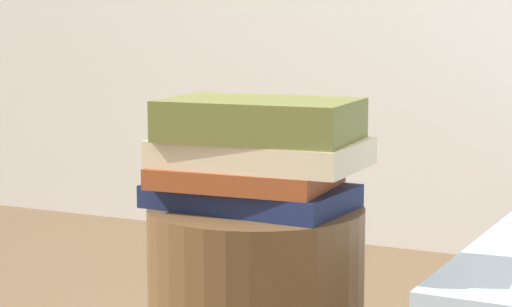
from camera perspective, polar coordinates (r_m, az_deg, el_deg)
name	(u,v)px	position (r m, az deg, el deg)	size (l,w,h in m)	color
book_navy	(251,196)	(1.43, -0.28, -2.53)	(0.29, 0.18, 0.03)	#19234C
book_rust	(246,176)	(1.42, -0.60, -1.33)	(0.25, 0.18, 0.03)	#994723
book_cream	(261,152)	(1.41, 0.33, 0.08)	(0.30, 0.19, 0.04)	beige
book_olive	(260,119)	(1.40, 0.26, 2.03)	(0.28, 0.18, 0.06)	olive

